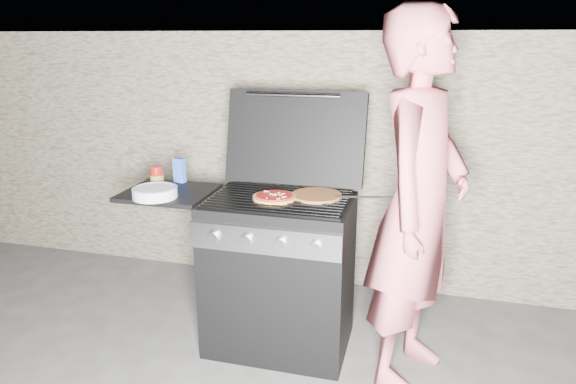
% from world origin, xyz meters
% --- Properties ---
extents(ground, '(50.00, 50.00, 0.00)m').
position_xyz_m(ground, '(0.00, 0.00, 0.00)').
color(ground, '#403F3D').
extents(stone_wall, '(8.00, 0.35, 1.80)m').
position_xyz_m(stone_wall, '(0.00, 1.05, 0.90)').
color(stone_wall, gray).
rests_on(stone_wall, ground).
extents(gas_grill, '(1.34, 0.79, 0.91)m').
position_xyz_m(gas_grill, '(-0.25, 0.00, 0.46)').
color(gas_grill, black).
rests_on(gas_grill, ground).
extents(pizza_topped, '(0.25, 0.25, 0.03)m').
position_xyz_m(pizza_topped, '(-0.02, -0.02, 0.92)').
color(pizza_topped, gold).
rests_on(pizza_topped, gas_grill).
extents(pizza_plain, '(0.34, 0.34, 0.01)m').
position_xyz_m(pizza_plain, '(0.19, 0.08, 0.92)').
color(pizza_plain, '#D08349').
rests_on(pizza_plain, gas_grill).
extents(sauce_jar, '(0.10, 0.10, 0.12)m').
position_xyz_m(sauce_jar, '(-0.78, 0.07, 0.96)').
color(sauce_jar, maroon).
rests_on(sauce_jar, gas_grill).
extents(blue_carton, '(0.08, 0.05, 0.15)m').
position_xyz_m(blue_carton, '(-0.69, 0.19, 0.98)').
color(blue_carton, blue).
rests_on(blue_carton, gas_grill).
extents(plate_stack, '(0.28, 0.28, 0.06)m').
position_xyz_m(plate_stack, '(-0.68, -0.14, 0.93)').
color(plate_stack, silver).
rests_on(plate_stack, gas_grill).
extents(person, '(0.65, 0.81, 1.92)m').
position_xyz_m(person, '(0.75, -0.08, 0.96)').
color(person, '#CA5C65').
rests_on(person, ground).
extents(tongs, '(0.42, 0.18, 0.09)m').
position_xyz_m(tongs, '(0.48, 0.00, 0.96)').
color(tongs, black).
rests_on(tongs, gas_grill).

